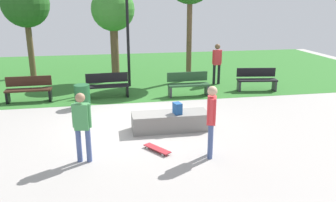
# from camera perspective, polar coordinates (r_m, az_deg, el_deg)

# --- Properties ---
(ground_plane) EXTENTS (28.00, 28.00, 0.00)m
(ground_plane) POSITION_cam_1_polar(r_m,az_deg,el_deg) (10.29, -5.33, -3.87)
(ground_plane) COLOR #9E9993
(grass_lawn) EXTENTS (26.60, 11.82, 0.01)m
(grass_lawn) POSITION_cam_1_polar(r_m,az_deg,el_deg) (18.08, -7.63, 5.04)
(grass_lawn) COLOR #2D6B28
(grass_lawn) RESTS_ON ground_plane
(concrete_ledge) EXTENTS (2.17, 0.73, 0.50)m
(concrete_ledge) POSITION_cam_1_polar(r_m,az_deg,el_deg) (9.74, 0.35, -3.42)
(concrete_ledge) COLOR gray
(concrete_ledge) RESTS_ON ground_plane
(backpack_on_ledge) EXTENTS (0.25, 0.31, 0.32)m
(backpack_on_ledge) POSITION_cam_1_polar(r_m,az_deg,el_deg) (9.54, 1.60, -1.24)
(backpack_on_ledge) COLOR #1E4C8C
(backpack_on_ledge) RESTS_ON concrete_ledge
(skater_performing_trick) EXTENTS (0.30, 0.41, 1.73)m
(skater_performing_trick) POSITION_cam_1_polar(r_m,az_deg,el_deg) (7.89, 7.31, -2.55)
(skater_performing_trick) COLOR #3F5184
(skater_performing_trick) RESTS_ON ground_plane
(skater_watching) EXTENTS (0.42, 0.25, 1.64)m
(skater_watching) POSITION_cam_1_polar(r_m,az_deg,el_deg) (7.84, -14.25, -3.54)
(skater_watching) COLOR #3F5184
(skater_watching) RESTS_ON ground_plane
(skateboard_by_ledge) EXTENTS (0.62, 0.77, 0.08)m
(skateboard_by_ledge) POSITION_cam_1_polar(r_m,az_deg,el_deg) (8.45, -1.84, -8.03)
(skateboard_by_ledge) COLOR #A5262D
(skateboard_by_ledge) RESTS_ON ground_plane
(park_bench_far_left) EXTENTS (1.61, 0.50, 0.91)m
(park_bench_far_left) POSITION_cam_1_polar(r_m,az_deg,el_deg) (13.39, -22.35, 1.94)
(park_bench_far_left) COLOR #331E14
(park_bench_far_left) RESTS_ON ground_plane
(park_bench_near_path) EXTENTS (1.65, 0.69, 0.91)m
(park_bench_near_path) POSITION_cam_1_polar(r_m,az_deg,el_deg) (14.39, 14.67, 3.60)
(park_bench_near_path) COLOR black
(park_bench_near_path) RESTS_ON ground_plane
(park_bench_by_oak) EXTENTS (1.61, 0.50, 0.91)m
(park_bench_by_oak) POSITION_cam_1_polar(r_m,az_deg,el_deg) (13.16, 3.41, 2.94)
(park_bench_by_oak) COLOR #1E4223
(park_bench_by_oak) RESTS_ON ground_plane
(park_bench_near_lamppost) EXTENTS (1.62, 0.54, 0.91)m
(park_bench_near_lamppost) POSITION_cam_1_polar(r_m,az_deg,el_deg) (13.14, -10.16, 2.69)
(park_bench_near_lamppost) COLOR black
(park_bench_near_lamppost) RESTS_ON ground_plane
(tree_leaning_ash) EXTENTS (2.19, 2.19, 4.52)m
(tree_leaning_ash) POSITION_cam_1_polar(r_m,az_deg,el_deg) (17.60, -22.84, 14.73)
(tree_leaning_ash) COLOR brown
(tree_leaning_ash) RESTS_ON grass_lawn
(tree_tall_oak) EXTENTS (1.92, 1.92, 4.16)m
(tree_tall_oak) POSITION_cam_1_polar(r_m,az_deg,el_deg) (15.74, -9.23, 14.69)
(tree_tall_oak) COLOR brown
(tree_tall_oak) RESTS_ON grass_lawn
(lamp_post) EXTENTS (0.28, 0.28, 4.11)m
(lamp_post) POSITION_cam_1_polar(r_m,az_deg,el_deg) (14.40, -6.80, 12.20)
(lamp_post) COLOR black
(lamp_post) RESTS_ON ground_plane
(trash_bin) EXTENTS (0.53, 0.53, 0.80)m
(trash_bin) POSITION_cam_1_polar(r_m,az_deg,el_deg) (12.09, -14.21, 0.81)
(trash_bin) COLOR #1E592D
(trash_bin) RESTS_ON ground_plane
(pedestrian_with_backpack) EXTENTS (0.43, 0.36, 1.78)m
(pedestrian_with_backpack) POSITION_cam_1_polar(r_m,az_deg,el_deg) (15.05, 8.21, 6.84)
(pedestrian_with_backpack) COLOR black
(pedestrian_with_backpack) RESTS_ON ground_plane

